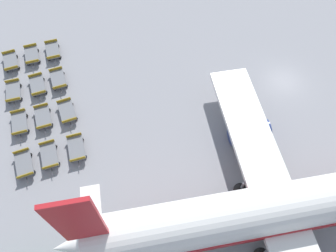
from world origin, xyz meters
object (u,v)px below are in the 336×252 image
(baggage_dolly_row_mid_a_col_c, at_px, (43,117))
(baggage_dolly_row_mid_a_col_d, at_px, (49,155))
(baggage_dolly_row_mid_a_col_b, at_px, (38,85))
(baggage_dolly_row_mid_b_col_a, at_px, (53,51))
(airplane, at_px, (290,206))
(baggage_dolly_row_mid_a_col_a, at_px, (32,55))
(baggage_dolly_row_mid_b_col_b, at_px, (58,79))
(baggage_dolly_row_near_col_b, at_px, (13,92))
(baggage_dolly_row_mid_b_col_c, at_px, (67,112))
(baggage_dolly_row_near_col_d, at_px, (24,164))
(baggage_dolly_row_near_col_a, at_px, (11,62))
(baggage_dolly_row_mid_b_col_d, at_px, (76,148))
(baggage_dolly_row_near_col_c, at_px, (20,123))

(baggage_dolly_row_mid_a_col_c, relative_size, baggage_dolly_row_mid_a_col_d, 1.00)
(baggage_dolly_row_mid_a_col_b, relative_size, baggage_dolly_row_mid_b_col_a, 1.00)
(airplane, height_order, baggage_dolly_row_mid_a_col_c, airplane)
(baggage_dolly_row_mid_a_col_a, distance_m, baggage_dolly_row_mid_b_col_b, 5.13)
(baggage_dolly_row_mid_a_col_c, relative_size, baggage_dolly_row_mid_b_col_a, 1.00)
(baggage_dolly_row_near_col_b, distance_m, baggage_dolly_row_mid_b_col_c, 6.62)
(baggage_dolly_row_near_col_d, bearing_deg, baggage_dolly_row_mid_a_col_a, -175.89)
(baggage_dolly_row_near_col_d, relative_size, baggage_dolly_row_mid_a_col_d, 1.00)
(baggage_dolly_row_near_col_b, xyz_separation_m, baggage_dolly_row_mid_a_col_d, (8.03, 4.50, 0.00))
(baggage_dolly_row_mid_a_col_c, bearing_deg, airplane, 60.03)
(baggage_dolly_row_near_col_a, distance_m, baggage_dolly_row_mid_a_col_a, 2.38)
(baggage_dolly_row_near_col_b, relative_size, baggage_dolly_row_mid_a_col_b, 1.00)
(baggage_dolly_row_mid_b_col_c, relative_size, baggage_dolly_row_mid_b_col_d, 1.00)
(baggage_dolly_row_near_col_a, xyz_separation_m, baggage_dolly_row_near_col_b, (4.40, 0.97, 0.00))
(baggage_dolly_row_near_col_c, height_order, baggage_dolly_row_near_col_d, same)
(airplane, bearing_deg, baggage_dolly_row_near_col_d, -107.52)
(baggage_dolly_row_mid_b_col_a, height_order, baggage_dolly_row_mid_b_col_b, same)
(baggage_dolly_row_near_col_a, xyz_separation_m, baggage_dolly_row_mid_b_col_a, (-1.26, 4.56, 0.00))
(baggage_dolly_row_mid_a_col_a, height_order, baggage_dolly_row_mid_a_col_c, same)
(baggage_dolly_row_near_col_c, height_order, baggage_dolly_row_mid_a_col_c, same)
(airplane, bearing_deg, baggage_dolly_row_mid_a_col_b, -126.60)
(baggage_dolly_row_near_col_a, relative_size, baggage_dolly_row_mid_a_col_c, 1.00)
(baggage_dolly_row_mid_a_col_a, distance_m, baggage_dolly_row_mid_a_col_d, 13.59)
(baggage_dolly_row_mid_a_col_c, xyz_separation_m, baggage_dolly_row_mid_b_col_d, (3.89, 3.50, 0.00))
(baggage_dolly_row_mid_a_col_a, distance_m, baggage_dolly_row_mid_a_col_c, 9.07)
(airplane, distance_m, baggage_dolly_row_mid_a_col_a, 31.22)
(baggage_dolly_row_near_col_c, height_order, baggage_dolly_row_mid_b_col_b, same)
(baggage_dolly_row_mid_a_col_a, relative_size, baggage_dolly_row_mid_b_col_c, 1.00)
(baggage_dolly_row_mid_a_col_c, xyz_separation_m, baggage_dolly_row_mid_b_col_a, (-9.29, 0.13, 0.00))
(baggage_dolly_row_mid_a_col_c, bearing_deg, baggage_dolly_row_near_col_c, -78.27)
(baggage_dolly_row_mid_b_col_b, bearing_deg, baggage_dolly_row_mid_a_col_c, -12.77)
(baggage_dolly_row_mid_a_col_c, xyz_separation_m, baggage_dolly_row_mid_b_col_b, (-4.88, 1.10, 0.00))
(baggage_dolly_row_near_col_a, distance_m, baggage_dolly_row_mid_a_col_d, 13.58)
(baggage_dolly_row_near_col_a, height_order, baggage_dolly_row_mid_b_col_c, same)
(baggage_dolly_row_near_col_b, distance_m, baggage_dolly_row_mid_a_col_a, 5.34)
(baggage_dolly_row_near_col_d, bearing_deg, baggage_dolly_row_mid_b_col_a, 174.80)
(airplane, distance_m, baggage_dolly_row_mid_a_col_b, 27.43)
(baggage_dolly_row_near_col_b, xyz_separation_m, baggage_dolly_row_near_col_d, (8.71, 2.28, 0.00))
(baggage_dolly_row_near_col_d, distance_m, baggage_dolly_row_mid_a_col_c, 5.22)
(baggage_dolly_row_mid_b_col_a, bearing_deg, baggage_dolly_row_mid_a_col_a, -78.20)
(baggage_dolly_row_near_col_a, relative_size, baggage_dolly_row_near_col_b, 1.00)
(baggage_dolly_row_near_col_c, xyz_separation_m, baggage_dolly_row_mid_a_col_d, (3.93, 3.28, 0.00))
(baggage_dolly_row_mid_a_col_d, height_order, baggage_dolly_row_mid_b_col_c, same)
(baggage_dolly_row_mid_b_col_a, xyz_separation_m, baggage_dolly_row_mid_b_col_c, (8.82, 2.23, 0.00))
(baggage_dolly_row_near_col_d, bearing_deg, baggage_dolly_row_near_col_b, -165.32)
(baggage_dolly_row_near_col_a, relative_size, baggage_dolly_row_mid_a_col_a, 1.00)
(baggage_dolly_row_near_col_c, bearing_deg, baggage_dolly_row_near_col_d, 13.00)
(baggage_dolly_row_mid_a_col_a, relative_size, baggage_dolly_row_mid_a_col_c, 1.00)
(baggage_dolly_row_near_col_b, distance_m, baggage_dolly_row_mid_a_col_c, 5.02)
(airplane, bearing_deg, baggage_dolly_row_near_col_a, -128.40)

